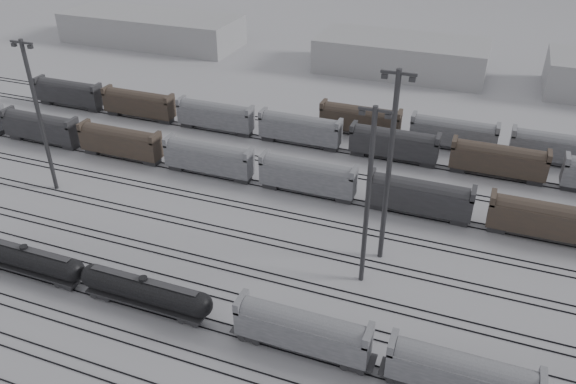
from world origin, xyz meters
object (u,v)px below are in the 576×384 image
(tank_car_a, at_px, (27,259))
(light_mast_c, at_px, (368,195))
(tank_car_b, at_px, (145,291))
(hopper_car_b, at_px, (462,373))
(hopper_car_a, at_px, (302,329))

(tank_car_a, xyz_separation_m, light_mast_c, (38.89, 13.68, 9.76))
(tank_car_b, bearing_deg, hopper_car_b, 0.00)
(tank_car_b, xyz_separation_m, hopper_car_b, (34.99, 0.00, 0.69))
(tank_car_a, relative_size, tank_car_b, 0.98)
(tank_car_b, xyz_separation_m, light_mast_c, (21.89, 13.68, 9.71))
(tank_car_b, distance_m, hopper_car_a, 19.00)
(hopper_car_b, bearing_deg, light_mast_c, 133.78)
(hopper_car_a, bearing_deg, light_mast_c, 78.04)
(light_mast_c, bearing_deg, hopper_car_b, -46.22)
(hopper_car_a, bearing_deg, tank_car_a, 180.00)
(tank_car_b, height_order, hopper_car_b, hopper_car_b)
(tank_car_b, bearing_deg, hopper_car_a, -0.00)
(tank_car_b, relative_size, hopper_car_a, 1.18)
(tank_car_a, distance_m, hopper_car_b, 52.00)
(hopper_car_b, xyz_separation_m, light_mast_c, (-13.11, 13.68, 9.02))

